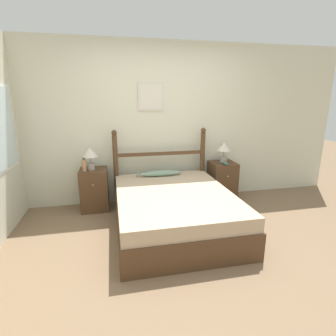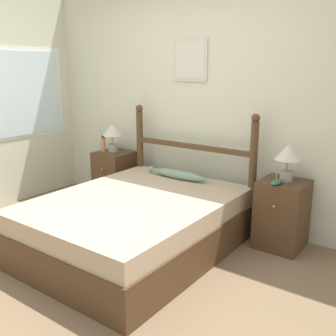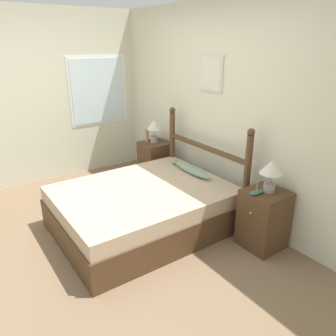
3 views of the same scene
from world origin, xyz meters
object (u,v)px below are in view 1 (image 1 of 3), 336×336
object	(u,v)px
bed	(174,210)
table_lamp_left	(90,154)
nightstand_left	(95,189)
table_lamp_right	(224,148)
nightstand_right	(222,181)
fish_pillow	(160,173)
bottle	(84,165)
model_boat	(225,163)

from	to	relation	value
bed	table_lamp_left	size ratio (longest dim) A/B	5.70
nightstand_left	table_lamp_left	world-z (taller)	table_lamp_left
table_lamp_left	nightstand_left	bearing A→B (deg)	-10.22
table_lamp_right	nightstand_right	bearing A→B (deg)	-114.19
table_lamp_right	fish_pillow	distance (m)	1.16
bed	nightstand_right	distance (m)	1.36
nightstand_right	fish_pillow	xyz separation A→B (m)	(-1.10, -0.10, 0.23)
bed	nightstand_right	bearing A→B (deg)	38.88
table_lamp_right	fish_pillow	bearing A→B (deg)	-173.82
table_lamp_right	bottle	world-z (taller)	table_lamp_right
table_lamp_right	fish_pillow	xyz separation A→B (m)	(-1.11, -0.12, -0.33)
table_lamp_left	table_lamp_right	xyz separation A→B (m)	(2.15, 0.01, 0.00)
bed	table_lamp_left	bearing A→B (deg)	141.65
table_lamp_right	bed	bearing A→B (deg)	-140.76
table_lamp_left	table_lamp_right	world-z (taller)	same
bed	model_boat	xyz separation A→B (m)	(1.03, 0.72, 0.41)
bed	bottle	bearing A→B (deg)	146.24
nightstand_right	table_lamp_right	size ratio (longest dim) A/B	1.88
nightstand_right	model_boat	world-z (taller)	model_boat
table_lamp_right	bottle	distance (m)	2.24
bed	fish_pillow	size ratio (longest dim) A/B	2.73
bed	table_lamp_right	bearing A→B (deg)	39.24
fish_pillow	bottle	bearing A→B (deg)	178.28
nightstand_right	table_lamp_left	distance (m)	2.21
nightstand_right	model_boat	distance (m)	0.37
nightstand_right	model_boat	xyz separation A→B (m)	(-0.03, -0.13, 0.34)
table_lamp_right	table_lamp_left	bearing A→B (deg)	-179.66
nightstand_left	model_boat	distance (m)	2.12
model_boat	fish_pillow	xyz separation A→B (m)	(-1.08, 0.03, -0.11)
bed	nightstand_left	xyz separation A→B (m)	(-1.06, 0.85, 0.07)
table_lamp_left	nightstand_right	bearing A→B (deg)	-0.13
table_lamp_left	bottle	distance (m)	0.18
bed	table_lamp_right	xyz separation A→B (m)	(1.06, 0.87, 0.63)
model_boat	table_lamp_left	bearing A→B (deg)	176.31
nightstand_right	table_lamp_right	xyz separation A→B (m)	(0.01, 0.02, 0.56)
nightstand_right	fish_pillow	size ratio (longest dim) A/B	0.90
table_lamp_right	fish_pillow	world-z (taller)	table_lamp_right
nightstand_right	table_lamp_left	bearing A→B (deg)	179.87
bottle	table_lamp_right	bearing A→B (deg)	2.21
table_lamp_right	model_boat	xyz separation A→B (m)	(-0.03, -0.15, -0.22)
fish_pillow	model_boat	bearing A→B (deg)	-1.55
nightstand_left	nightstand_right	size ratio (longest dim) A/B	1.00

